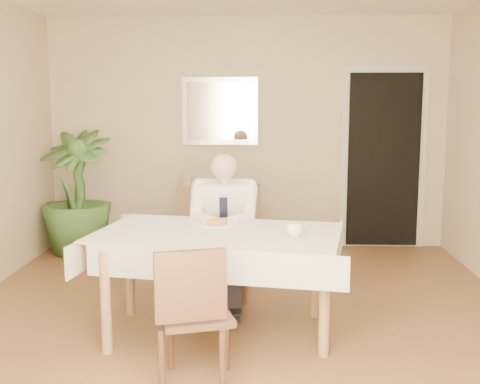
{
  "coord_description": "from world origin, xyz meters",
  "views": [
    {
      "loc": [
        0.17,
        -4.37,
        1.67
      ],
      "look_at": [
        0.0,
        0.35,
        0.95
      ],
      "focal_mm": 45.0,
      "sensor_mm": 36.0,
      "label": 1
    }
  ],
  "objects_px": {
    "seated_man": "(223,223)",
    "potted_palm": "(77,193)",
    "chair_far": "(226,243)",
    "sideboard": "(219,217)",
    "coffee_mug": "(295,230)",
    "dining_table": "(218,243)",
    "chair_near": "(193,310)"
  },
  "relations": [
    {
      "from": "coffee_mug",
      "to": "potted_palm",
      "type": "distance_m",
      "value": 3.27
    },
    {
      "from": "potted_palm",
      "to": "seated_man",
      "type": "bearing_deg",
      "value": -44.12
    },
    {
      "from": "dining_table",
      "to": "coffee_mug",
      "type": "height_order",
      "value": "coffee_mug"
    },
    {
      "from": "chair_far",
      "to": "sideboard",
      "type": "distance_m",
      "value": 1.68
    },
    {
      "from": "seated_man",
      "to": "potted_palm",
      "type": "relative_size",
      "value": 0.92
    },
    {
      "from": "dining_table",
      "to": "coffee_mug",
      "type": "relative_size",
      "value": 16.13
    },
    {
      "from": "dining_table",
      "to": "chair_near",
      "type": "bearing_deg",
      "value": -85.65
    },
    {
      "from": "chair_far",
      "to": "chair_near",
      "type": "xyz_separation_m",
      "value": [
        -0.08,
        -1.72,
        0.02
      ]
    },
    {
      "from": "dining_table",
      "to": "chair_far",
      "type": "xyz_separation_m",
      "value": [
        -0.0,
        0.87,
        -0.21
      ]
    },
    {
      "from": "chair_far",
      "to": "potted_palm",
      "type": "xyz_separation_m",
      "value": [
        -1.71,
        1.37,
        0.22
      ]
    },
    {
      "from": "seated_man",
      "to": "coffee_mug",
      "type": "relative_size",
      "value": 10.64
    },
    {
      "from": "potted_palm",
      "to": "dining_table",
      "type": "bearing_deg",
      "value": -52.8
    },
    {
      "from": "chair_far",
      "to": "chair_near",
      "type": "relative_size",
      "value": 0.96
    },
    {
      "from": "chair_near",
      "to": "seated_man",
      "type": "distance_m",
      "value": 1.46
    },
    {
      "from": "chair_near",
      "to": "seated_man",
      "type": "bearing_deg",
      "value": 69.62
    },
    {
      "from": "dining_table",
      "to": "chair_far",
      "type": "distance_m",
      "value": 0.9
    },
    {
      "from": "chair_near",
      "to": "coffee_mug",
      "type": "height_order",
      "value": "chair_near"
    },
    {
      "from": "dining_table",
      "to": "sideboard",
      "type": "height_order",
      "value": "dining_table"
    },
    {
      "from": "chair_near",
      "to": "dining_table",
      "type": "bearing_deg",
      "value": 67.29
    },
    {
      "from": "coffee_mug",
      "to": "potted_palm",
      "type": "height_order",
      "value": "potted_palm"
    },
    {
      "from": "sideboard",
      "to": "chair_near",
      "type": "bearing_deg",
      "value": -92.26
    },
    {
      "from": "seated_man",
      "to": "chair_near",
      "type": "bearing_deg",
      "value": -93.34
    },
    {
      "from": "chair_far",
      "to": "coffee_mug",
      "type": "relative_size",
      "value": 7.03
    },
    {
      "from": "coffee_mug",
      "to": "dining_table",
      "type": "bearing_deg",
      "value": 166.22
    },
    {
      "from": "chair_far",
      "to": "sideboard",
      "type": "height_order",
      "value": "chair_far"
    },
    {
      "from": "chair_far",
      "to": "seated_man",
      "type": "bearing_deg",
      "value": -82.6
    },
    {
      "from": "dining_table",
      "to": "chair_near",
      "type": "relative_size",
      "value": 2.2
    },
    {
      "from": "dining_table",
      "to": "chair_near",
      "type": "distance_m",
      "value": 0.87
    },
    {
      "from": "chair_far",
      "to": "seated_man",
      "type": "xyz_separation_m",
      "value": [
        0.0,
        -0.28,
        0.23
      ]
    },
    {
      "from": "chair_near",
      "to": "seated_man",
      "type": "xyz_separation_m",
      "value": [
        0.08,
        1.44,
        0.21
      ]
    },
    {
      "from": "chair_near",
      "to": "sideboard",
      "type": "height_order",
      "value": "chair_near"
    },
    {
      "from": "seated_man",
      "to": "sideboard",
      "type": "xyz_separation_m",
      "value": [
        -0.17,
        1.95,
        -0.33
      ]
    }
  ]
}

